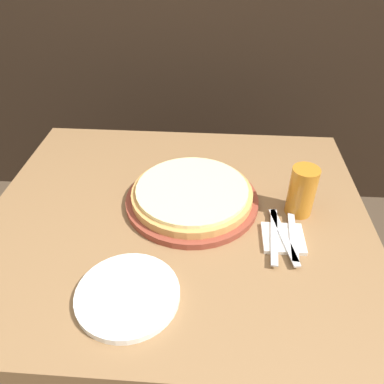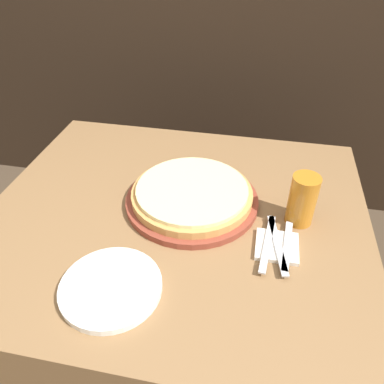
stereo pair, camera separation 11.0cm
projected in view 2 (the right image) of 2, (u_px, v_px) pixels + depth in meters
name	position (u px, v px, depth m)	size (l,w,h in m)	color
ground_plane	(180.00, 343.00, 1.52)	(12.00, 12.00, 0.00)	#473828
dining_table	(178.00, 288.00, 1.30)	(1.10, 0.97, 0.70)	olive
pizza_on_board	(192.00, 196.00, 1.11)	(0.39, 0.39, 0.06)	brown
beer_glass	(303.00, 198.00, 1.01)	(0.08, 0.08, 0.15)	#B7701E
dinner_plate	(111.00, 287.00, 0.87)	(0.24, 0.24, 0.02)	white
napkin_stack	(277.00, 246.00, 0.97)	(0.11, 0.11, 0.01)	white
fork	(268.00, 243.00, 0.97)	(0.04, 0.21, 0.00)	silver
dinner_knife	(277.00, 244.00, 0.97)	(0.06, 0.21, 0.00)	silver
spoon	(287.00, 245.00, 0.96)	(0.03, 0.18, 0.00)	silver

